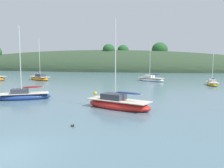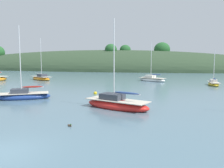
{
  "view_description": "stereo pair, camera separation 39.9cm",
  "coord_description": "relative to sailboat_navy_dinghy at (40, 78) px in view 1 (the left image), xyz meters",
  "views": [
    {
      "loc": [
        7.32,
        -8.74,
        4.34
      ],
      "look_at": [
        0.0,
        20.0,
        1.2
      ],
      "focal_mm": 37.1,
      "sensor_mm": 36.0,
      "label": 1
    },
    {
      "loc": [
        7.71,
        -8.64,
        4.34
      ],
      "look_at": [
        0.0,
        20.0,
        1.2
      ],
      "focal_mm": 37.1,
      "sensor_mm": 36.0,
      "label": 2
    }
  ],
  "objects": [
    {
      "name": "sailboat_navy_dinghy",
      "position": [
        0.0,
        0.0,
        0.0
      ],
      "size": [
        6.53,
        5.02,
        9.03
      ],
      "color": "orange",
      "rests_on": "ground"
    },
    {
      "name": "mooring_buoy_channel",
      "position": [
        17.88,
        -16.24,
        -0.27
      ],
      "size": [
        0.44,
        0.44,
        0.54
      ],
      "color": "yellow",
      "rests_on": "ground"
    },
    {
      "name": "sailboat_teal_outer",
      "position": [
        11.47,
        -21.74,
        -0.03
      ],
      "size": [
        5.76,
        4.51,
        8.15
      ],
      "color": "navy",
      "rests_on": "ground"
    },
    {
      "name": "far_shoreline_hill",
      "position": [
        -5.33,
        49.71,
        -0.33
      ],
      "size": [
        150.0,
        36.0,
        19.39
      ],
      "color": "#2D422B",
      "rests_on": "ground"
    },
    {
      "name": "sailboat_cream_ketch",
      "position": [
        23.14,
        3.23,
        -0.01
      ],
      "size": [
        6.1,
        4.73,
        8.03
      ],
      "color": "white",
      "rests_on": "ground"
    },
    {
      "name": "sailboat_yellow_far",
      "position": [
        22.51,
        -23.77,
        0.0
      ],
      "size": [
        6.67,
        4.1,
        8.13
      ],
      "color": "red",
      "rests_on": "ground"
    },
    {
      "name": "duck_lead",
      "position": [
        20.93,
        -30.08,
        -0.33
      ],
      "size": [
        0.4,
        0.34,
        0.24
      ],
      "color": "#473828",
      "rests_on": "ground"
    },
    {
      "name": "sailboat_grey_yawl",
      "position": [
        33.91,
        -1.64,
        -0.07
      ],
      "size": [
        1.68,
        4.68,
        6.11
      ],
      "color": "gold",
      "rests_on": "ground"
    },
    {
      "name": "ground_plane",
      "position": [
        19.71,
        -34.93,
        -0.39
      ],
      "size": [
        400.0,
        400.0,
        0.0
      ],
      "primitive_type": "plane",
      "color": "slate"
    }
  ]
}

